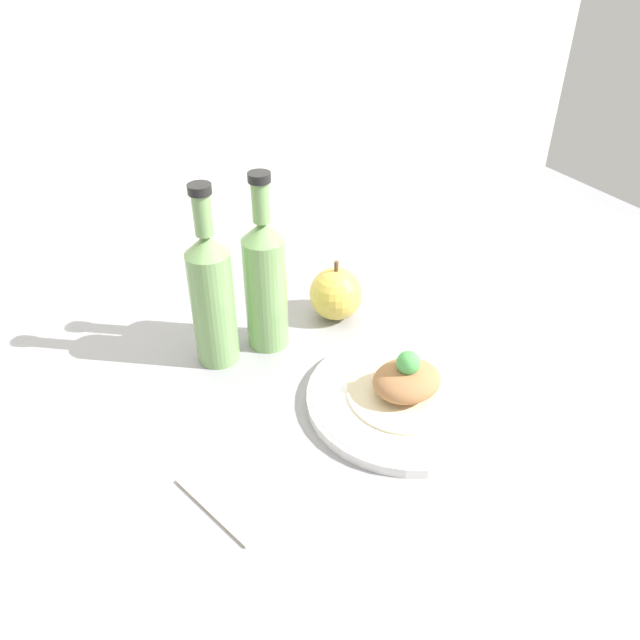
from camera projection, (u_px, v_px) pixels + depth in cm
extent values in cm
cube|color=gray|center=(332.00, 421.00, 84.69)|extent=(180.00, 110.00, 4.00)
cube|color=silver|center=(172.00, 21.00, 99.25)|extent=(180.00, 3.00, 80.00)
cylinder|color=white|center=(405.00, 399.00, 84.35)|extent=(26.64, 26.64, 1.47)
torus|color=white|center=(405.00, 396.00, 84.06)|extent=(25.53, 25.53, 1.03)
cylinder|color=beige|center=(405.00, 393.00, 83.81)|extent=(15.73, 15.73, 0.40)
ellipsoid|color=#9E6B42|center=(407.00, 380.00, 82.51)|extent=(9.46, 8.04, 4.15)
sphere|color=#4CA34C|center=(408.00, 363.00, 80.77)|extent=(3.21, 3.21, 3.21)
cylinder|color=#729E5B|center=(214.00, 308.00, 87.96)|extent=(6.23, 6.23, 17.55)
cone|color=#729E5B|center=(206.00, 244.00, 82.12)|extent=(6.23, 6.23, 2.80)
cylinder|color=#729E5B|center=(202.00, 214.00, 79.68)|extent=(2.49, 2.49, 5.72)
cylinder|color=black|center=(199.00, 189.00, 77.69)|extent=(3.11, 3.11, 1.20)
cylinder|color=#729E5B|center=(266.00, 293.00, 91.09)|extent=(6.23, 6.23, 17.55)
cone|color=#729E5B|center=(262.00, 231.00, 85.26)|extent=(6.23, 6.23, 2.80)
cylinder|color=#729E5B|center=(261.00, 202.00, 82.81)|extent=(2.49, 2.49, 5.72)
cylinder|color=black|center=(259.00, 177.00, 80.83)|extent=(3.11, 3.11, 1.20)
sphere|color=gold|center=(336.00, 294.00, 99.39)|extent=(8.53, 8.53, 8.53)
cylinder|color=brown|center=(336.00, 267.00, 96.56)|extent=(0.68, 0.68, 1.92)
cube|color=beige|center=(253.00, 479.00, 73.32)|extent=(16.19, 16.00, 0.80)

